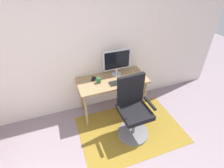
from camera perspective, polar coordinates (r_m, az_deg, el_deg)
wall_back at (r=3.03m, az=-12.13°, el=11.87°), size 6.00×0.10×2.60m
area_rug at (r=3.25m, az=6.00°, el=-14.44°), size 1.77×1.23×0.01m
desk at (r=3.16m, az=0.15°, el=0.05°), size 1.24×0.56×0.73m
monitor at (r=3.12m, az=1.54°, el=7.56°), size 0.50×0.18×0.49m
keyboard at (r=3.05m, az=3.09°, el=0.74°), size 0.43×0.13×0.02m
computer_mouse at (r=3.16m, az=7.73°, el=2.01°), size 0.06×0.10×0.03m
coffee_cup at (r=3.02m, az=-4.33°, el=1.20°), size 0.08×0.08×0.09m
cell_phone at (r=3.14m, az=-6.00°, el=1.67°), size 0.12×0.16×0.01m
office_chair at (r=2.89m, az=6.87°, el=-9.22°), size 0.55×0.52×1.09m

